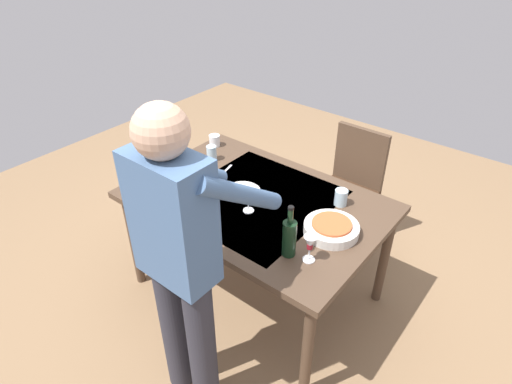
# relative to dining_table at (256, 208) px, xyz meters

# --- Properties ---
(ground_plane) EXTENTS (6.00, 6.00, 0.00)m
(ground_plane) POSITION_rel_dining_table_xyz_m (0.00, 0.00, -0.70)
(ground_plane) COLOR #846647
(dining_table) EXTENTS (1.53, 1.04, 0.77)m
(dining_table) POSITION_rel_dining_table_xyz_m (0.00, 0.00, 0.00)
(dining_table) COLOR #4C3828
(dining_table) RESTS_ON ground_plane
(chair_near) EXTENTS (0.40, 0.40, 0.91)m
(chair_near) POSITION_rel_dining_table_xyz_m (-0.19, -0.90, -0.17)
(chair_near) COLOR #352114
(chair_near) RESTS_ON ground_plane
(person_server) EXTENTS (0.42, 0.61, 1.69)m
(person_server) POSITION_rel_dining_table_xyz_m (-0.20, 0.78, 0.27)
(person_server) COLOR #2D2D38
(person_server) RESTS_ON ground_plane
(wine_bottle) EXTENTS (0.07, 0.07, 0.30)m
(wine_bottle) POSITION_rel_dining_table_xyz_m (-0.44, 0.28, 0.18)
(wine_bottle) COLOR black
(wine_bottle) RESTS_ON dining_table
(wine_glass_left) EXTENTS (0.07, 0.07, 0.15)m
(wine_glass_left) POSITION_rel_dining_table_xyz_m (-0.04, 0.12, 0.18)
(wine_glass_left) COLOR white
(wine_glass_left) RESTS_ON dining_table
(wine_glass_right) EXTENTS (0.07, 0.07, 0.15)m
(wine_glass_right) POSITION_rel_dining_table_xyz_m (-0.55, 0.26, 0.18)
(wine_glass_right) COLOR white
(wine_glass_right) RESTS_ON dining_table
(water_cup_near_left) EXTENTS (0.08, 0.08, 0.10)m
(water_cup_near_left) POSITION_rel_dining_table_xyz_m (-0.43, -0.27, 0.12)
(water_cup_near_left) COLOR silver
(water_cup_near_left) RESTS_ON dining_table
(water_cup_near_right) EXTENTS (0.08, 0.08, 0.10)m
(water_cup_near_right) POSITION_rel_dining_table_xyz_m (0.06, 0.42, 0.12)
(water_cup_near_right) COLOR silver
(water_cup_near_right) RESTS_ON dining_table
(water_cup_far_left) EXTENTS (0.07, 0.07, 0.10)m
(water_cup_far_left) POSITION_rel_dining_table_xyz_m (0.54, -0.19, 0.12)
(water_cup_far_left) COLOR silver
(water_cup_far_left) RESTS_ON dining_table
(water_cup_far_right) EXTENTS (0.08, 0.08, 0.09)m
(water_cup_far_right) POSITION_rel_dining_table_xyz_m (0.67, -0.35, 0.11)
(water_cup_far_right) COLOR silver
(water_cup_far_right) RESTS_ON dining_table
(serving_bowl_pasta) EXTENTS (0.30, 0.30, 0.07)m
(serving_bowl_pasta) POSITION_rel_dining_table_xyz_m (-0.52, 0.00, 0.10)
(serving_bowl_pasta) COLOR silver
(serving_bowl_pasta) RESTS_ON dining_table
(dinner_plate_near) EXTENTS (0.23, 0.23, 0.01)m
(dinner_plate_near) POSITION_rel_dining_table_xyz_m (0.11, -0.00, 0.08)
(dinner_plate_near) COLOR silver
(dinner_plate_near) RESTS_ON dining_table
(table_fork) EXTENTS (0.06, 0.18, 0.00)m
(table_fork) POSITION_rel_dining_table_xyz_m (0.36, -0.12, 0.07)
(table_fork) COLOR silver
(table_fork) RESTS_ON dining_table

